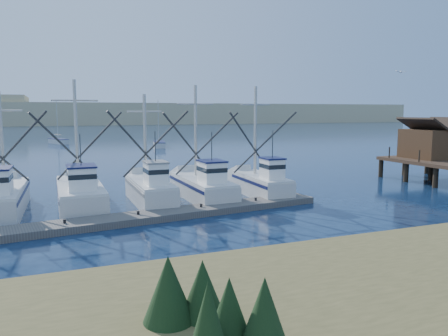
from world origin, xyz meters
The scene contains 7 objects.
ground centered at (0.00, 0.00, 0.00)m, with size 500.00×500.00×0.00m, color #0C1B35.
floating_dock centered at (-9.15, 6.16, 0.20)m, with size 30.16×2.01×0.40m, color #5A5651.
dune_ridge centered at (0.00, 210.00, 5.00)m, with size 360.00×60.00×10.00m, color tan.
trawler_fleet centered at (-10.62, 11.25, 0.97)m, with size 29.18×9.42×8.87m.
sailboat_near centered at (6.95, 56.97, 0.49)m, with size 2.95×6.62×8.10m.
sailboat_far centered at (-9.30, 72.05, 0.50)m, with size 3.73×6.21×8.10m.
flying_gull centered at (14.91, 9.14, 9.27)m, with size 0.99×0.18×0.18m.
Camera 1 is at (-10.61, -17.85, 6.25)m, focal length 35.00 mm.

